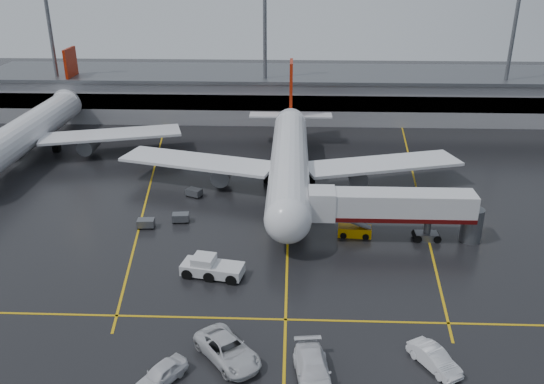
{
  "coord_description": "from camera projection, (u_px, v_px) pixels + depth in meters",
  "views": [
    {
      "loc": [
        0.4,
        -64.4,
        30.8
      ],
      "look_at": [
        -2.0,
        -2.0,
        4.0
      ],
      "focal_mm": 37.23,
      "sensor_mm": 36.0,
      "label": 1
    }
  ],
  "objects": [
    {
      "name": "service_van_b",
      "position": [
        313.0,
        371.0,
        43.5
      ],
      "size": [
        3.39,
        6.73,
        1.88
      ],
      "primitive_type": "imported",
      "rotation": [
        0.0,
        0.0,
        0.12
      ],
      "color": "silver",
      "rests_on": "ground"
    },
    {
      "name": "apron_line_left",
      "position": [
        151.0,
        183.0,
        81.19
      ],
      "size": [
        9.99,
        69.35,
        0.02
      ],
      "primitive_type": "cube",
      "rotation": [
        0.0,
        0.0,
        0.14
      ],
      "color": "gold",
      "rests_on": "ground"
    },
    {
      "name": "belt_loader",
      "position": [
        355.0,
        231.0,
        65.92
      ],
      "size": [
        3.98,
        2.09,
        2.44
      ],
      "color": "#C68600",
      "rests_on": "ground"
    },
    {
      "name": "service_van_c",
      "position": [
        434.0,
        359.0,
        45.01
      ],
      "size": [
        3.95,
        5.06,
        1.61
      ],
      "primitive_type": "imported",
      "rotation": [
        0.0,
        0.0,
        0.54
      ],
      "color": "silver",
      "rests_on": "ground"
    },
    {
      "name": "apron_line_right",
      "position": [
        416.0,
        187.0,
        79.85
      ],
      "size": [
        7.57,
        69.64,
        0.02
      ],
      "primitive_type": "cube",
      "rotation": [
        0.0,
        0.0,
        -0.1
      ],
      "color": "gold",
      "rests_on": "ground"
    },
    {
      "name": "baggage_cart_c",
      "position": [
        194.0,
        192.0,
        76.42
      ],
      "size": [
        2.37,
        2.06,
        1.12
      ],
      "color": "#595B60",
      "rests_on": "ground"
    },
    {
      "name": "baggage_cart_b",
      "position": [
        146.0,
        223.0,
        67.82
      ],
      "size": [
        2.08,
        1.43,
        1.12
      ],
      "color": "#595B60",
      "rests_on": "ground"
    },
    {
      "name": "apron_line_stop",
      "position": [
        286.0,
        319.0,
        51.1
      ],
      "size": [
        60.0,
        0.25,
        0.02
      ],
      "primitive_type": "cube",
      "color": "gold",
      "rests_on": "ground"
    },
    {
      "name": "light_mast_left",
      "position": [
        52.0,
        45.0,
        105.75
      ],
      "size": [
        3.0,
        1.2,
        25.45
      ],
      "color": "#595B60",
      "rests_on": "ground"
    },
    {
      "name": "service_van_a",
      "position": [
        228.0,
        350.0,
        45.8
      ],
      "size": [
        6.58,
        7.13,
        1.85
      ],
      "primitive_type": "imported",
      "rotation": [
        0.0,
        0.0,
        0.68
      ],
      "color": "silver",
      "rests_on": "ground"
    },
    {
      "name": "main_airliner",
      "position": [
        290.0,
        158.0,
        78.55
      ],
      "size": [
        48.8,
        45.6,
        14.1
      ],
      "color": "silver",
      "rests_on": "ground"
    },
    {
      "name": "terminal",
      "position": [
        291.0,
        93.0,
        113.61
      ],
      "size": [
        122.0,
        19.0,
        8.6
      ],
      "color": "gray",
      "rests_on": "ground"
    },
    {
      "name": "service_van_d",
      "position": [
        161.0,
        374.0,
        43.38
      ],
      "size": [
        4.1,
        4.86,
        1.57
      ],
      "primitive_type": "imported",
      "rotation": [
        0.0,
        0.0,
        -0.59
      ],
      "color": "silver",
      "rests_on": "ground"
    },
    {
      "name": "pushback_tractor",
      "position": [
        211.0,
        268.0,
        57.71
      ],
      "size": [
        6.67,
        3.76,
        2.25
      ],
      "color": "silver",
      "rests_on": "ground"
    },
    {
      "name": "baggage_cart_a",
      "position": [
        181.0,
        217.0,
        69.26
      ],
      "size": [
        2.12,
        1.5,
        1.12
      ],
      "color": "#595B60",
      "rests_on": "ground"
    },
    {
      "name": "second_airliner",
      "position": [
        31.0,
        129.0,
        91.05
      ],
      "size": [
        48.8,
        45.6,
        14.1
      ],
      "color": "silver",
      "rests_on": "ground"
    },
    {
      "name": "apron_line_centre",
      "position": [
        288.0,
        215.0,
        71.3
      ],
      "size": [
        0.25,
        90.0,
        0.02
      ],
      "primitive_type": "cube",
      "color": "gold",
      "rests_on": "ground"
    },
    {
      "name": "ground",
      "position": [
        288.0,
        215.0,
        71.3
      ],
      "size": [
        220.0,
        220.0,
        0.0
      ],
      "primitive_type": "plane",
      "color": "black",
      "rests_on": "ground"
    },
    {
      "name": "light_mast_right",
      "position": [
        511.0,
        48.0,
        102.75
      ],
      "size": [
        3.0,
        1.2,
        25.45
      ],
      "color": "#595B60",
      "rests_on": "ground"
    },
    {
      "name": "light_mast_mid",
      "position": [
        265.0,
        46.0,
        104.34
      ],
      "size": [
        3.0,
        1.2,
        25.45
      ],
      "color": "#595B60",
      "rests_on": "ground"
    },
    {
      "name": "jet_bridge",
      "position": [
        393.0,
        208.0,
        63.83
      ],
      "size": [
        19.9,
        3.4,
        6.05
      ],
      "color": "silver",
      "rests_on": "ground"
    }
  ]
}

